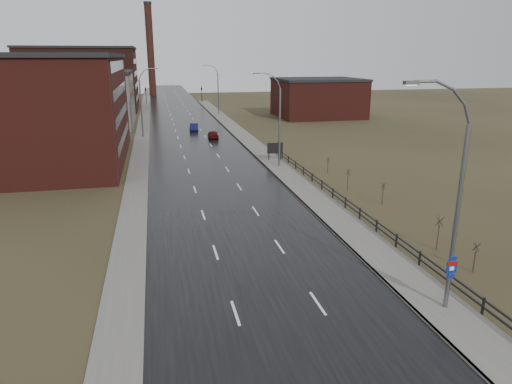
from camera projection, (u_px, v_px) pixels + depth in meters
name	position (u px, v px, depth m)	size (l,w,h in m)	color
ground	(300.00, 354.00, 20.88)	(320.00, 320.00, 0.00)	#2D2819
road	(192.00, 137.00, 77.04)	(14.00, 300.00, 0.06)	black
sidewalk_right	(280.00, 168.00, 55.40)	(3.20, 180.00, 0.18)	#595651
curb_right	(268.00, 169.00, 55.08)	(0.16, 180.00, 0.18)	slate
sidewalk_left	(142.00, 139.00, 75.34)	(2.40, 260.00, 0.12)	#595651
warehouse_near	(30.00, 110.00, 56.75)	(22.44, 28.56, 13.50)	#471914
warehouse_mid	(90.00, 99.00, 88.69)	(16.32, 20.40, 10.50)	slate
warehouse_far	(83.00, 79.00, 115.03)	(26.52, 24.48, 15.50)	#331611
building_right	(318.00, 98.00, 102.69)	(18.36, 16.32, 8.50)	#471914
smokestack	(150.00, 49.00, 155.65)	(2.70, 2.70, 30.70)	#331611
streetlight_main	(453.00, 203.00, 22.77)	(3.91, 0.29, 12.11)	slate
streetlight_right_mid	(277.00, 120.00, 54.68)	(3.36, 0.28, 11.35)	slate
streetlight_left	(143.00, 102.00, 75.67)	(3.36, 0.28, 11.35)	slate
streetlight_right_far	(217.00, 89.00, 105.23)	(3.36, 0.28, 11.35)	slate
guardrail	(349.00, 204.00, 39.95)	(0.10, 53.05, 1.10)	black
shrub_b	(475.00, 257.00, 28.55)	(0.48, 0.51, 2.01)	#382D23
shrub_c	(438.00, 232.00, 31.78)	(0.59, 0.63, 2.52)	#382D23
shrub_d	(383.00, 193.00, 41.80)	(0.50, 0.52, 2.08)	#382D23
shrub_e	(348.00, 179.00, 45.94)	(0.56, 0.59, 2.36)	#382D23
shrub_f	(328.00, 165.00, 53.11)	(0.46, 0.48, 1.92)	#382D23
billboard	(275.00, 149.00, 58.98)	(2.09, 0.17, 2.45)	black
traffic_light_left	(145.00, 88.00, 130.26)	(0.58, 2.73, 5.30)	black
traffic_light_right	(201.00, 87.00, 133.56)	(0.58, 2.73, 5.30)	black
car_near	(194.00, 128.00, 83.10)	(1.46, 4.19, 1.38)	#0D1041
car_far	(213.00, 135.00, 75.58)	(1.62, 4.03, 1.37)	#490C0C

